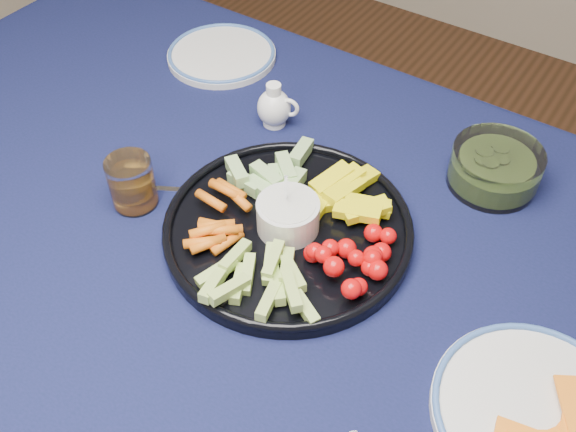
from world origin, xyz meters
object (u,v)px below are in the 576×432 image
Objects in this scene: creamer_pitcher at (275,107)px; cheese_plate at (537,412)px; side_plate_extra at (222,54)px; crudite_platter at (287,224)px; juice_tumbler at (132,185)px; dining_table at (264,314)px; pickle_bowl at (494,169)px.

cheese_plate is (0.54, -0.27, -0.02)m from creamer_pitcher.
cheese_plate is 1.15× the size of side_plate_extra.
crudite_platter is 4.51× the size of creamer_pitcher.
juice_tumbler reaches higher than cheese_plate.
crudite_platter reaches higher than dining_table.
side_plate_extra is at bearing 139.67° from crudite_platter.
dining_table is 20.97× the size of juice_tumbler.
cheese_plate is 2.96× the size of juice_tumbler.
juice_tumbler reaches higher than side_plate_extra.
side_plate_extra is at bearing 153.23° from cheese_plate.
cheese_plate reaches higher than side_plate_extra.
pickle_bowl is at bearing -3.92° from side_plate_extra.
pickle_bowl reaches higher than cheese_plate.
cheese_plate is 0.83m from side_plate_extra.
creamer_pitcher is 0.61m from cheese_plate.
juice_tumbler is at bearing 177.80° from dining_table.
pickle_bowl is at bearing 61.68° from dining_table.
pickle_bowl is 0.38m from cheese_plate.
creamer_pitcher is 0.99× the size of juice_tumbler.
cheese_plate is (0.39, -0.07, -0.01)m from crudite_platter.
cheese_plate is at bearing -26.25° from creamer_pitcher.
side_plate_extra is at bearing 151.80° from creamer_pitcher.
juice_tumbler is at bearing -180.00° from cheese_plate.
creamer_pitcher is at bearing -28.20° from side_plate_extra.
cheese_plate is 0.61m from juice_tumbler.
dining_table is at bearing -79.46° from crudite_platter.
side_plate_extra is (-0.74, 0.37, -0.00)m from cheese_plate.
juice_tumbler is (-0.24, 0.01, 0.12)m from dining_table.
juice_tumbler is at bearing -141.62° from pickle_bowl.
dining_table is 21.27× the size of creamer_pitcher.
dining_table is 7.09× the size of cheese_plate.
crudite_platter is 4.45× the size of juice_tumbler.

